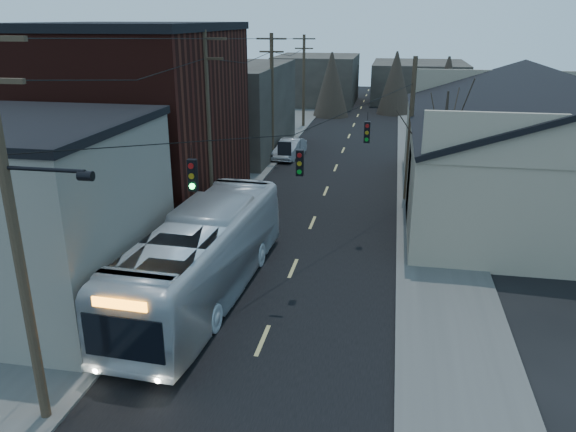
% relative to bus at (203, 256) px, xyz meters
% --- Properties ---
extents(road_surface, '(9.00, 110.00, 0.02)m').
position_rel_bus_xyz_m(road_surface, '(3.00, 19.25, -1.74)').
color(road_surface, black).
rests_on(road_surface, ground).
extents(sidewalk_left, '(4.00, 110.00, 0.12)m').
position_rel_bus_xyz_m(sidewalk_left, '(-3.50, 19.25, -1.69)').
color(sidewalk_left, '#474744').
rests_on(sidewalk_left, ground).
extents(sidewalk_right, '(4.00, 110.00, 0.12)m').
position_rel_bus_xyz_m(sidewalk_right, '(9.50, 19.25, -1.69)').
color(sidewalk_right, '#474744').
rests_on(sidewalk_right, ground).
extents(building_clapboard, '(8.00, 8.00, 7.00)m').
position_rel_bus_xyz_m(building_clapboard, '(-6.00, -1.75, 1.75)').
color(building_clapboard, '#6C635A').
rests_on(building_clapboard, ground).
extents(building_brick, '(10.00, 12.00, 10.00)m').
position_rel_bus_xyz_m(building_brick, '(-7.00, 9.25, 3.25)').
color(building_brick, black).
rests_on(building_brick, ground).
extents(building_left_far, '(9.00, 14.00, 7.00)m').
position_rel_bus_xyz_m(building_left_far, '(-6.50, 25.25, 1.75)').
color(building_left_far, '#2D2824').
rests_on(building_left_far, ground).
extents(warehouse, '(16.16, 20.60, 7.73)m').
position_rel_bus_xyz_m(warehouse, '(16.00, 14.25, 0.95)').
color(warehouse, gray).
rests_on(warehouse, ground).
extents(building_far_left, '(10.00, 12.00, 6.00)m').
position_rel_bus_xyz_m(building_far_left, '(-3.00, 54.25, 1.25)').
color(building_far_left, '#2D2824').
rests_on(building_far_left, ground).
extents(building_far_right, '(12.00, 14.00, 5.00)m').
position_rel_bus_xyz_m(building_far_right, '(10.00, 59.25, 0.75)').
color(building_far_right, '#2D2824').
rests_on(building_far_right, ground).
extents(bare_tree, '(0.40, 0.40, 7.20)m').
position_rel_bus_xyz_m(bare_tree, '(9.50, 9.25, 1.85)').
color(bare_tree, black).
rests_on(bare_tree, ground).
extents(utility_lines, '(11.24, 45.28, 10.50)m').
position_rel_bus_xyz_m(utility_lines, '(-0.11, 13.39, 3.21)').
color(utility_lines, '#382B1E').
rests_on(utility_lines, ground).
extents(bus, '(3.55, 12.68, 3.50)m').
position_rel_bus_xyz_m(bus, '(0.00, 0.00, 0.00)').
color(bus, '#B7BEC4').
rests_on(bus, ground).
extents(parked_car, '(2.14, 4.68, 1.49)m').
position_rel_bus_xyz_m(parked_car, '(-0.93, 23.70, -1.00)').
color(parked_car, '#A3A5AB').
rests_on(parked_car, ground).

